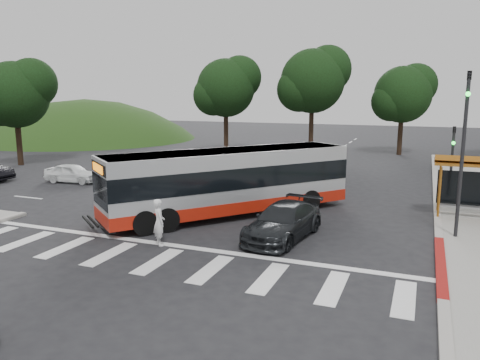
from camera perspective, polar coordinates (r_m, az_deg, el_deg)
The scene contains 16 objects.
ground at distance 20.70m, azimuth -2.68°, elevation -5.40°, with size 140.00×140.00×0.00m, color black.
sidewalk_east at distance 26.86m, azimuth 27.09°, elevation -2.72°, with size 4.00×40.00×0.12m, color gray.
curb_east at distance 26.72m, azimuth 22.82°, elevation -2.42°, with size 0.30×40.00×0.15m, color #9E9991.
curb_east_red at distance 17.08m, azimuth 23.27°, elevation -9.50°, with size 0.32×6.00×0.15m, color maroon.
hillside_nw at distance 63.00m, azimuth -18.18°, elevation 4.81°, with size 44.00×44.00×10.00m, color #1C3A12.
crosswalk_ladder at distance 16.50m, azimuth -9.97°, elevation -9.72°, with size 18.00×2.60×0.01m, color silver.
traffic_signal_ne_tall at distance 19.74m, azimuth 25.60°, elevation 4.27°, with size 0.18×0.37×6.50m.
traffic_signal_ne_short at distance 26.84m, azimuth 24.45°, elevation 2.73°, with size 0.18×0.37×4.00m.
tree_north_a at distance 45.36m, azimuth 8.95°, elevation 11.96°, with size 6.60×6.15×10.17m.
tree_north_b at distance 46.23m, azimuth 19.31°, elevation 9.91°, with size 5.72×5.33×8.43m.
tree_north_c at distance 45.94m, azimuth -1.62°, elevation 11.27°, with size 6.16×5.74×9.30m.
tree_west_a at distance 41.30m, azimuth -25.62°, elevation 9.48°, with size 5.72×5.33×8.43m.
transit_bus at distance 21.91m, azimuth -1.29°, elevation -0.36°, with size 2.59×11.94×3.08m, color #B1B3B6, non-canonical shape.
pedestrian at distance 17.93m, azimuth -9.84°, elevation -5.09°, with size 0.65×0.43×1.79m, color white.
dark_sedan at distance 18.64m, azimuth 5.31°, elevation -5.05°, with size 1.92×4.72×1.37m, color black.
west_car_white at distance 32.07m, azimuth -19.78°, elevation 0.80°, with size 1.44×3.59×1.22m, color white.
Camera 1 is at (8.26, -18.12, 5.66)m, focal length 35.00 mm.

